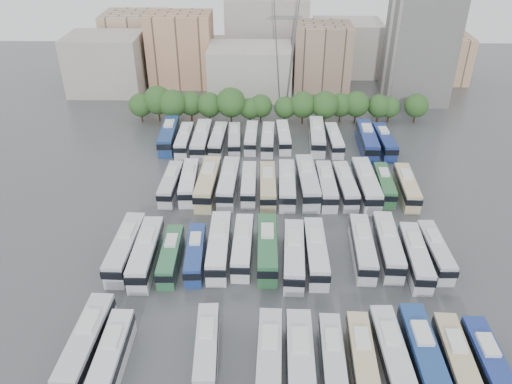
{
  "coord_description": "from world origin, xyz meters",
  "views": [
    {
      "loc": [
        -2.29,
        -60.39,
        44.38
      ],
      "look_at": [
        -3.56,
        7.51,
        3.0
      ],
      "focal_mm": 35.0,
      "sensor_mm": 36.0,
      "label": 1
    }
  ],
  "objects_px": {
    "bus_r0_s7": "(300,364)",
    "bus_r2_s4": "(229,182)",
    "bus_r0_s0": "(86,344)",
    "bus_r3_s0": "(169,135)",
    "bus_r0_s13": "(490,367)",
    "bus_r2_s11": "(366,184)",
    "bus_r0_s10": "(392,355)",
    "bus_r1_s1": "(146,252)",
    "bus_r3_s13": "(384,141)",
    "bus_r0_s11": "(423,357)",
    "bus_r2_s9": "(326,185)",
    "bus_r0_s1": "(111,359)",
    "bus_r2_s2": "(189,182)",
    "apartment_tower": "(420,45)",
    "bus_r1_s6": "(267,248)",
    "bus_r0_s12": "(457,363)",
    "bus_r2_s6": "(268,186)",
    "bus_r0_s8": "(332,359)",
    "electricity_pylon": "(285,28)",
    "bus_r0_s9": "(362,359)",
    "bus_r3_s2": "(202,140)",
    "bus_r2_s13": "(407,187)",
    "bus_r3_s12": "(367,140)",
    "bus_r2_s1": "(171,183)",
    "bus_r2_s3": "(208,183)",
    "bus_r1_s0": "(126,248)",
    "bus_r3_s1": "(184,140)",
    "bus_r3_s7": "(283,137)",
    "bus_r3_s5": "(251,137)",
    "bus_r3_s4": "(234,139)",
    "bus_r3_s10": "(334,140)",
    "bus_r3_s3": "(218,140)",
    "bus_r1_s12": "(415,256)",
    "bus_r0_s6": "(269,359)",
    "bus_r2_s8": "(307,181)",
    "bus_r1_s5": "(243,246)",
    "bus_r2_s5": "(249,183)",
    "bus_r0_s4": "(207,348)",
    "bus_r1_s8": "(316,252)",
    "bus_r1_s7": "(294,255)",
    "bus_r2_s10": "(345,185)",
    "bus_r1_s10": "(363,247)",
    "bus_r3_s9": "(317,136)",
    "bus_r2_s7": "(287,184)",
    "bus_r1_s11": "(388,245)",
    "bus_r1_s13": "(435,251)"
  },
  "relations": [
    {
      "from": "bus_r0_s12",
      "to": "bus_r3_s4",
      "type": "xyz_separation_m",
      "value": [
        -26.44,
        54.61,
        -0.15
      ]
    },
    {
      "from": "bus_r2_s3",
      "to": "bus_r3_s3",
      "type": "xyz_separation_m",
      "value": [
        0.25,
        17.35,
        -0.28
      ]
    },
    {
      "from": "bus_r1_s5",
      "to": "bus_r2_s5",
      "type": "bearing_deg",
      "value": 90.14
    },
    {
      "from": "bus_r1_s13",
      "to": "bus_r2_s13",
      "type": "relative_size",
      "value": 0.95
    },
    {
      "from": "electricity_pylon",
      "to": "bus_r0_s9",
      "type": "bearing_deg",
      "value": -85.15
    },
    {
      "from": "bus_r0_s4",
      "to": "bus_r1_s12",
      "type": "bearing_deg",
      "value": 28.21
    },
    {
      "from": "bus_r0_s13",
      "to": "bus_r1_s8",
      "type": "height_order",
      "value": "bus_r1_s8"
    },
    {
      "from": "bus_r3_s1",
      "to": "bus_r3_s7",
      "type": "xyz_separation_m",
      "value": [
        19.75,
        1.95,
        -0.05
      ]
    },
    {
      "from": "apartment_tower",
      "to": "bus_r1_s1",
      "type": "relative_size",
      "value": 2.0
    },
    {
      "from": "bus_r1_s1",
      "to": "bus_r3_s13",
      "type": "xyz_separation_m",
      "value": [
        39.61,
        36.1,
        -0.15
      ]
    },
    {
      "from": "bus_r2_s11",
      "to": "bus_r0_s1",
      "type": "bearing_deg",
      "value": -133.17
    },
    {
      "from": "bus_r0_s10",
      "to": "bus_r1_s7",
      "type": "relative_size",
      "value": 0.96
    },
    {
      "from": "bus_r0_s1",
      "to": "bus_r2_s2",
      "type": "height_order",
      "value": "bus_r0_s1"
    },
    {
      "from": "bus_r2_s11",
      "to": "bus_r3_s2",
      "type": "distance_m",
      "value": 34.01
    },
    {
      "from": "bus_r0_s12",
      "to": "bus_r2_s6",
      "type": "xyz_separation_m",
      "value": [
        -19.81,
        36.17,
        0.04
      ]
    },
    {
      "from": "bus_r0_s0",
      "to": "bus_r3_s0",
      "type": "distance_m",
      "value": 53.75
    },
    {
      "from": "bus_r1_s8",
      "to": "bus_r3_s13",
      "type": "bearing_deg",
      "value": 65.2
    },
    {
      "from": "bus_r3_s13",
      "to": "bus_r0_s8",
      "type": "bearing_deg",
      "value": -108.64
    },
    {
      "from": "bus_r0_s8",
      "to": "bus_r2_s3",
      "type": "relative_size",
      "value": 0.81
    },
    {
      "from": "bus_r3_s1",
      "to": "bus_r3_s13",
      "type": "relative_size",
      "value": 0.95
    },
    {
      "from": "bus_r1_s11",
      "to": "bus_r3_s7",
      "type": "bearing_deg",
      "value": 113.04
    },
    {
      "from": "electricity_pylon",
      "to": "bus_r2_s11",
      "type": "xyz_separation_m",
      "value": [
        12.82,
        -38.05,
        -16.58
      ]
    },
    {
      "from": "bus_r3_s5",
      "to": "bus_r0_s10",
      "type": "bearing_deg",
      "value": -71.74
    },
    {
      "from": "bus_r2_s1",
      "to": "bus_r2_s11",
      "type": "bearing_deg",
      "value": 1.59
    },
    {
      "from": "bus_r0_s6",
      "to": "bus_r2_s8",
      "type": "distance_m",
      "value": 37.69
    },
    {
      "from": "bus_r0_s7",
      "to": "bus_r3_s0",
      "type": "xyz_separation_m",
      "value": [
        -23.22,
        56.1,
        0.01
      ]
    },
    {
      "from": "apartment_tower",
      "to": "bus_r0_s12",
      "type": "xyz_separation_m",
      "value": [
        -15.84,
        -82.67,
        -11.18
      ]
    },
    {
      "from": "bus_r1_s5",
      "to": "bus_r1_s10",
      "type": "height_order",
      "value": "bus_r1_s10"
    },
    {
      "from": "bus_r1_s0",
      "to": "electricity_pylon",
      "type": "bearing_deg",
      "value": 68.98
    },
    {
      "from": "bus_r0_s0",
      "to": "bus_r1_s5",
      "type": "xyz_separation_m",
      "value": [
        16.31,
        17.93,
        -0.14
      ]
    },
    {
      "from": "apartment_tower",
      "to": "bus_r1_s6",
      "type": "distance_m",
      "value": 73.75
    },
    {
      "from": "bus_r0_s7",
      "to": "bus_r2_s4",
      "type": "xyz_separation_m",
      "value": [
        -9.93,
        37.62,
        -0.01
      ]
    },
    {
      "from": "bus_r2_s7",
      "to": "apartment_tower",
      "type": "bearing_deg",
      "value": 55.89
    },
    {
      "from": "bus_r0_s10",
      "to": "bus_r2_s2",
      "type": "height_order",
      "value": "bus_r0_s10"
    },
    {
      "from": "bus_r2_s11",
      "to": "bus_r0_s10",
      "type": "bearing_deg",
      "value": -96.45
    },
    {
      "from": "electricity_pylon",
      "to": "bus_r3_s2",
      "type": "xyz_separation_m",
      "value": [
        -16.72,
        -21.18,
        -16.62
      ]
    },
    {
      "from": "bus_r0_s10",
      "to": "bus_r2_s13",
      "type": "bearing_deg",
      "value": 72.68
    },
    {
      "from": "bus_r0_s7",
      "to": "bus_r3_s12",
      "type": "distance_m",
      "value": 56.85
    },
    {
      "from": "bus_r0_s7",
      "to": "bus_r3_s9",
      "type": "relative_size",
      "value": 1.0
    },
    {
      "from": "bus_r3_s0",
      "to": "bus_r2_s13",
      "type": "bearing_deg",
      "value": -25.79
    },
    {
      "from": "apartment_tower",
      "to": "bus_r0_s7",
      "type": "bearing_deg",
      "value": -111.2
    },
    {
      "from": "bus_r0_s11",
      "to": "bus_r1_s7",
      "type": "height_order",
      "value": "bus_r0_s11"
    },
    {
      "from": "bus_r0_s11",
      "to": "bus_r2_s9",
      "type": "relative_size",
      "value": 1.05
    },
    {
      "from": "bus_r0_s12",
      "to": "bus_r3_s2",
      "type": "height_order",
      "value": "bus_r3_s2"
    },
    {
      "from": "bus_r0_s13",
      "to": "bus_r2_s11",
      "type": "xyz_separation_m",
      "value": [
        -6.58,
        37.06,
        0.26
      ]
    },
    {
      "from": "bus_r0_s8",
      "to": "bus_r2_s2",
      "type": "height_order",
      "value": "bus_r2_s2"
    },
    {
      "from": "bus_r0_s0",
      "to": "bus_r3_s10",
      "type": "relative_size",
      "value": 1.14
    },
    {
      "from": "bus_r2_s10",
      "to": "bus_r2_s13",
      "type": "height_order",
      "value": "bus_r2_s10"
    },
    {
      "from": "bus_r1_s12",
      "to": "bus_r3_s4",
      "type": "bearing_deg",
      "value": 128.35
    },
    {
      "from": "bus_r2_s1",
      "to": "bus_r3_s13",
      "type": "height_order",
      "value": "bus_r3_s13"
    }
  ]
}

